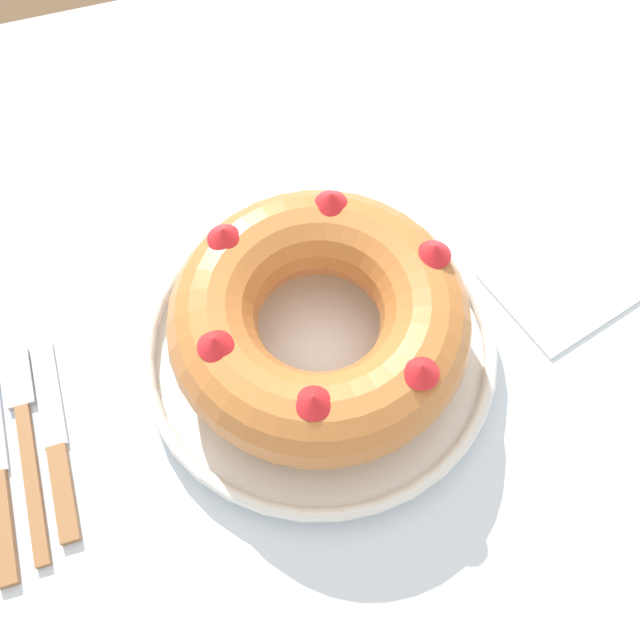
# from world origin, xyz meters

# --- Properties ---
(ground_plane) EXTENTS (8.00, 8.00, 0.00)m
(ground_plane) POSITION_xyz_m (0.00, 0.00, 0.00)
(ground_plane) COLOR brown
(dining_table) EXTENTS (1.58, 1.07, 0.77)m
(dining_table) POSITION_xyz_m (0.00, 0.00, 0.69)
(dining_table) COLOR silver
(dining_table) RESTS_ON ground_plane
(serving_dish) EXTENTS (0.32, 0.32, 0.03)m
(serving_dish) POSITION_xyz_m (0.00, -0.01, 0.79)
(serving_dish) COLOR white
(serving_dish) RESTS_ON dining_table
(bundt_cake) EXTENTS (0.26, 0.26, 0.09)m
(bundt_cake) POSITION_xyz_m (0.00, -0.01, 0.84)
(bundt_cake) COLOR #C67538
(bundt_cake) RESTS_ON serving_dish
(fork) EXTENTS (0.02, 0.20, 0.01)m
(fork) POSITION_xyz_m (-0.27, -0.00, 0.78)
(fork) COLOR #936038
(fork) RESTS_ON dining_table
(cake_knife) EXTENTS (0.02, 0.19, 0.01)m
(cake_knife) POSITION_xyz_m (-0.24, -0.02, 0.78)
(cake_knife) COLOR #936038
(cake_knife) RESTS_ON dining_table
(napkin) EXTENTS (0.18, 0.15, 0.00)m
(napkin) POSITION_xyz_m (0.26, 0.00, 0.77)
(napkin) COLOR white
(napkin) RESTS_ON dining_table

